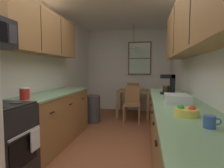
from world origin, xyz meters
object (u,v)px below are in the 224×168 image
dish_rack (177,98)px  trash_bin (93,109)px  dining_chair_near (132,102)px  fruit_bowl (186,111)px  coffee_maker (169,84)px  storage_canister (25,94)px  mug_by_coffeemaker (168,88)px  dining_chair_far (133,95)px  table_serving_bowl (138,89)px  mug_spare (210,122)px  dining_table (133,94)px

dish_rack → trash_bin: bearing=129.9°
dining_chair_near → dish_rack: 2.32m
trash_bin → fruit_bowl: (1.65, -2.65, 0.60)m
coffee_maker → dish_rack: coffee_maker is taller
dish_rack → storage_canister: bearing=-175.8°
storage_canister → mug_by_coffeemaker: size_ratio=1.38×
dining_chair_far → table_serving_bowl: 0.70m
storage_canister → mug_spare: storage_canister is taller
table_serving_bowl → dining_table: bearing=172.4°
coffee_maker → fruit_bowl: bearing=-90.8°
mug_spare → dish_rack: (-0.06, 0.98, 0.01)m
fruit_bowl → table_serving_bowl: (-0.59, 3.40, -0.18)m
mug_spare → dish_rack: dish_rack is taller
trash_bin → coffee_maker: coffee_maker is taller
mug_by_coffeemaker → dish_rack: mug_by_coffeemaker is taller
dining_table → storage_canister: 3.19m
fruit_bowl → table_serving_bowl: bearing=99.8°
dining_chair_near → storage_canister: 2.67m
dining_chair_near → fruit_bowl: size_ratio=4.38×
dining_table → table_serving_bowl: 0.19m
trash_bin → mug_by_coffeemaker: 1.92m
fruit_bowl → storage_canister: bearing=165.6°
storage_canister → fruit_bowl: size_ratio=0.79×
dining_table → mug_spare: bearing=-78.1°
coffee_maker → table_serving_bowl: size_ratio=1.61×
dining_chair_far → dish_rack: (0.78, -3.38, 0.45)m
trash_bin → mug_by_coffeemaker: size_ratio=5.68×
table_serving_bowl → dining_chair_near: bearing=-99.9°
coffee_maker → dining_chair_far: bearing=106.7°
storage_canister → coffee_maker: size_ratio=0.50×
dining_table → trash_bin: (-0.94, -0.77, -0.28)m
trash_bin → mug_spare: mug_spare is taller
dining_chair_far → trash_bin: bearing=-123.0°
storage_canister → dining_chair_near: bearing=61.4°
dining_chair_near → table_serving_bowl: dining_chair_near is taller
trash_bin → coffee_maker: 2.19m
dining_chair_far → table_serving_bowl: (0.17, -0.63, 0.26)m
dining_chair_near → storage_canister: bearing=-118.6°
dining_chair_near → mug_spare: (0.78, -3.14, 0.44)m
dining_chair_far → coffee_maker: coffee_maker is taller
trash_bin → dish_rack: size_ratio=1.95×
dining_chair_near → trash_bin: dining_chair_near is taller
dining_chair_near → mug_by_coffeemaker: mug_by_coffeemaker is taller
table_serving_bowl → fruit_bowl: bearing=-80.2°
dining_chair_far → fruit_bowl: 4.12m
dining_chair_far → coffee_maker: (0.78, -2.59, 0.57)m
dining_table → table_serving_bowl: bearing=-7.6°
dining_table → fruit_bowl: bearing=-78.3°
fruit_bowl → mug_by_coffeemaker: bearing=88.4°
trash_bin → fruit_bowl: 3.18m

